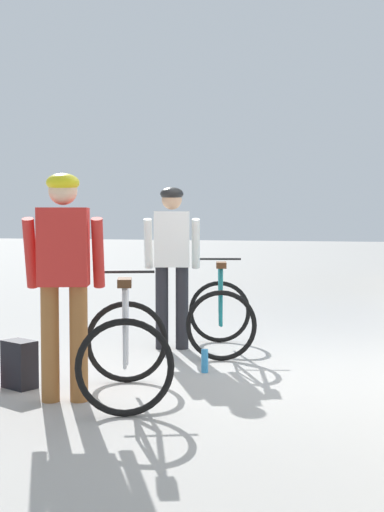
# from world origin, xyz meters

# --- Properties ---
(ground_plane) EXTENTS (80.00, 80.00, 0.00)m
(ground_plane) POSITION_xyz_m (0.00, 0.00, 0.00)
(ground_plane) COLOR #A09E99
(cyclist_near_in_red) EXTENTS (0.66, 0.45, 1.76)m
(cyclist_near_in_red) POSITION_xyz_m (-1.28, -1.41, 1.05)
(cyclist_near_in_red) COLOR #935B2D
(cyclist_near_in_red) RESTS_ON ground
(cyclist_far_in_white) EXTENTS (0.66, 0.42, 1.76)m
(cyclist_far_in_white) POSITION_xyz_m (-1.18, 0.87, 1.05)
(cyclist_far_in_white) COLOR #232328
(cyclist_far_in_white) RESTS_ON ground
(bicycle_near_silver) EXTENTS (1.06, 1.26, 0.99)m
(bicycle_near_silver) POSITION_xyz_m (-0.86, -1.19, 0.40)
(bicycle_near_silver) COLOR black
(bicycle_near_silver) RESTS_ON ground
(bicycle_far_teal) EXTENTS (0.98, 1.22, 0.99)m
(bicycle_far_teal) POSITION_xyz_m (-0.64, 0.89, 0.40)
(bicycle_far_teal) COLOR black
(bicycle_far_teal) RESTS_ON ground
(backpack_on_platform) EXTENTS (0.33, 0.27, 0.40)m
(backpack_on_platform) POSITION_xyz_m (-1.84, -1.15, 0.20)
(backpack_on_platform) COLOR black
(backpack_on_platform) RESTS_ON ground
(water_bottle_near_the_bikes) EXTENTS (0.06, 0.06, 0.22)m
(water_bottle_near_the_bikes) POSITION_xyz_m (-0.51, -0.14, 0.11)
(water_bottle_near_the_bikes) COLOR #338CCC
(water_bottle_near_the_bikes) RESTS_ON ground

